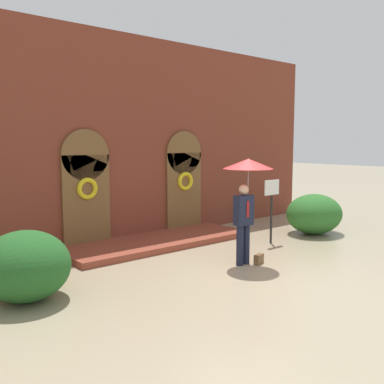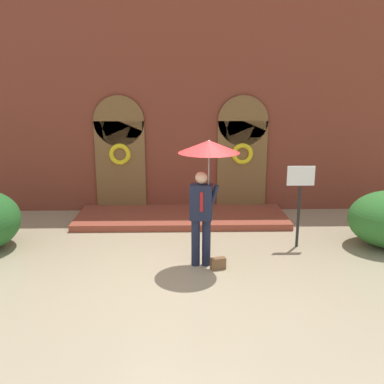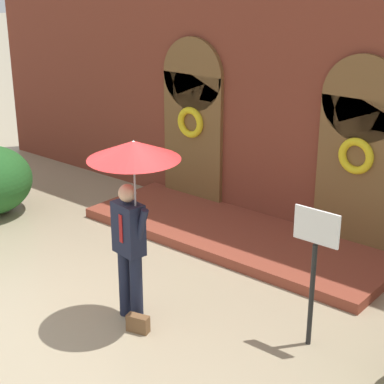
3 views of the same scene
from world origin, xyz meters
TOP-DOWN VIEW (x-y plane):
  - ground_plane at (0.00, 0.00)m, footprint 80.00×80.00m
  - building_facade at (-0.00, 4.15)m, footprint 14.00×2.30m
  - person_with_umbrella at (0.47, 0.29)m, footprint 1.10×1.10m
  - handbag at (0.68, 0.09)m, footprint 0.30×0.19m
  - sign_post at (2.43, 1.20)m, footprint 0.56×0.06m

SIDE VIEW (x-z plane):
  - ground_plane at x=0.00m, z-range 0.00..0.00m
  - handbag at x=0.68m, z-range 0.00..0.22m
  - sign_post at x=2.43m, z-range 0.30..2.02m
  - person_with_umbrella at x=0.47m, z-range 0.73..3.09m
  - building_facade at x=0.00m, z-range -0.12..5.48m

